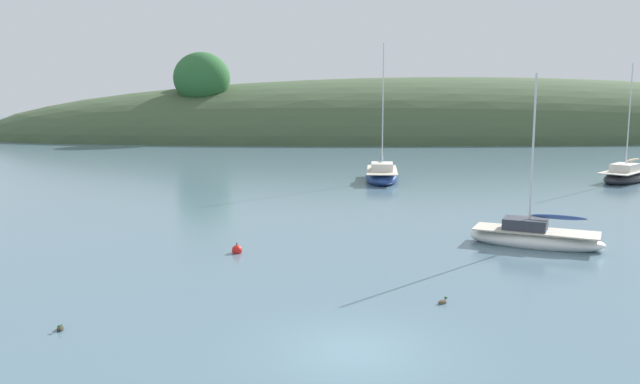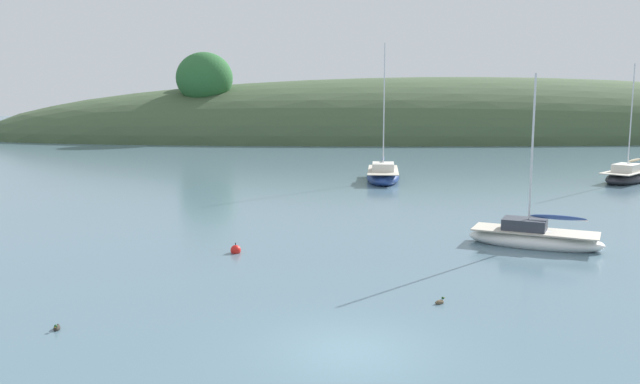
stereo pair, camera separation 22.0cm
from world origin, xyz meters
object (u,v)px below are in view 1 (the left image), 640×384
duck_lone_left (443,302)px  mooring_buoy_inner (237,250)px  sailboat_white_near (535,238)px  duck_straggler (60,328)px  sailboat_yellow_far (626,176)px  sailboat_red_portside (382,175)px

duck_lone_left → mooring_buoy_inner: bearing=135.5°
sailboat_white_near → duck_straggler: sailboat_white_near is taller
sailboat_yellow_far → duck_lone_left: 35.75m
mooring_buoy_inner → duck_lone_left: (7.14, -7.02, -0.07)m
sailboat_white_near → mooring_buoy_inner: (-13.07, -0.76, -0.25)m
sailboat_red_portside → duck_straggler: sailboat_red_portside is taller
sailboat_yellow_far → sailboat_red_portside: sailboat_red_portside is taller
duck_lone_left → sailboat_white_near: bearing=52.7°
sailboat_red_portside → mooring_buoy_inner: bearing=-112.3°
sailboat_white_near → duck_straggler: bearing=-150.9°
sailboat_white_near → mooring_buoy_inner: bearing=-176.7°
duck_straggler → duck_lone_left: bearing=9.4°
sailboat_red_portside → duck_lone_left: sailboat_red_portside is taller
sailboat_red_portside → duck_lone_left: 30.02m
sailboat_yellow_far → mooring_buoy_inner: 35.72m
sailboat_red_portside → duck_lone_left: size_ratio=27.55×
sailboat_white_near → sailboat_red_portside: bearing=99.4°
sailboat_yellow_far → duck_straggler: (-32.58, -30.69, -0.37)m
duck_lone_left → duck_straggler: bearing=-170.6°
sailboat_red_portside → mooring_buoy_inner: sailboat_red_portside is taller
mooring_buoy_inner → sailboat_yellow_far: bearing=37.6°
sailboat_white_near → mooring_buoy_inner: sailboat_white_near is taller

